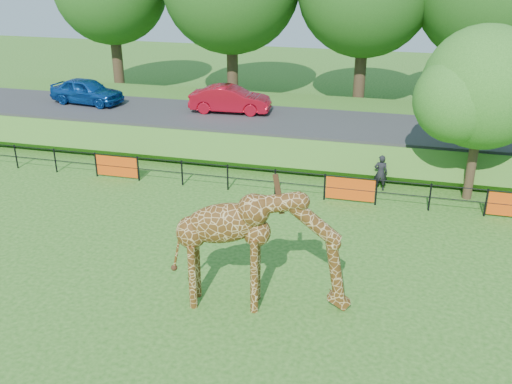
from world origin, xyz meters
TOP-DOWN VIEW (x-y plane):
  - ground at (0.00, 0.00)m, footprint 90.00×90.00m
  - giraffe at (1.35, 0.31)m, footprint 4.98×1.63m
  - perimeter_fence at (0.00, 8.00)m, footprint 28.07×0.10m
  - embankment at (0.00, 15.50)m, footprint 40.00×9.00m
  - road at (0.00, 14.00)m, footprint 40.00×5.00m
  - car_blue at (-11.93, 14.40)m, footprint 4.23×2.15m
  - car_red at (-3.90, 14.66)m, footprint 4.20×1.73m
  - visitor at (4.07, 9.57)m, footprint 0.55×0.36m
  - tree_east at (7.60, 9.63)m, footprint 5.40×4.71m

SIDE VIEW (x-z plane):
  - ground at x=0.00m, z-range 0.00..0.00m
  - perimeter_fence at x=0.00m, z-range 0.00..1.10m
  - embankment at x=0.00m, z-range 0.00..1.30m
  - visitor at x=4.07m, z-range 0.00..1.52m
  - road at x=0.00m, z-range 1.30..1.42m
  - giraffe at x=1.35m, z-range 0.00..3.50m
  - car_red at x=-3.90m, z-range 1.42..2.77m
  - car_blue at x=-11.93m, z-range 1.42..2.80m
  - tree_east at x=7.60m, z-range 0.90..7.66m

